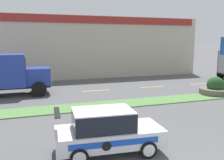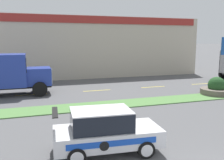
{
  "view_description": "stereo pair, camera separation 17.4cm",
  "coord_description": "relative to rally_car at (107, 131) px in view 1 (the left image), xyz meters",
  "views": [
    {
      "loc": [
        -5.68,
        -4.51,
        4.24
      ],
      "look_at": [
        -0.71,
        9.97,
        1.82
      ],
      "focal_mm": 40.0,
      "sensor_mm": 36.0,
      "label": 1
    },
    {
      "loc": [
        -5.52,
        -4.56,
        4.24
      ],
      "look_at": [
        -0.71,
        9.97,
        1.82
      ],
      "focal_mm": 40.0,
      "sensor_mm": 36.0,
      "label": 2
    }
  ],
  "objects": [
    {
      "name": "centre_line_5",
      "position": [
        8.18,
        11.71,
        -0.86
      ],
      "size": [
        2.4,
        0.14,
        0.01
      ],
      "primitive_type": "cube",
      "color": "yellow",
      "rests_on": "ground_plane"
    },
    {
      "name": "centre_line_3",
      "position": [
        -2.62,
        11.71,
        -0.86
      ],
      "size": [
        2.4,
        0.14,
        0.01
      ],
      "primitive_type": "cube",
      "color": "yellow",
      "rests_on": "ground_plane"
    },
    {
      "name": "rally_car",
      "position": [
        0.0,
        0.0,
        0.0
      ],
      "size": [
        4.17,
        2.14,
        1.73
      ],
      "color": "white",
      "rests_on": "ground_plane"
    },
    {
      "name": "grass_verge",
      "position": [
        2.92,
        6.68,
        -0.83
      ],
      "size": [
        120.0,
        2.08,
        0.06
      ],
      "primitive_type": "cube",
      "color": "#517F42",
      "rests_on": "ground_plane"
    },
    {
      "name": "store_building_backdrop",
      "position": [
        5.43,
        24.39,
        2.62
      ],
      "size": [
        24.5,
        12.1,
        6.96
      ],
      "color": "#BCB29E",
      "rests_on": "ground_plane"
    },
    {
      "name": "stone_planter",
      "position": [
        11.35,
        7.13,
        -0.38
      ],
      "size": [
        2.46,
        2.46,
        1.43
      ],
      "color": "#6B6056",
      "rests_on": "ground_plane"
    },
    {
      "name": "centre_line_6",
      "position": [
        13.58,
        11.71,
        -0.86
      ],
      "size": [
        2.4,
        0.14,
        0.01
      ],
      "primitive_type": "cube",
      "color": "yellow",
      "rests_on": "ground_plane"
    },
    {
      "name": "centre_line_4",
      "position": [
        2.78,
        11.71,
        -0.86
      ],
      "size": [
        2.4,
        0.14,
        0.01
      ],
      "primitive_type": "cube",
      "color": "yellow",
      "rests_on": "ground_plane"
    }
  ]
}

